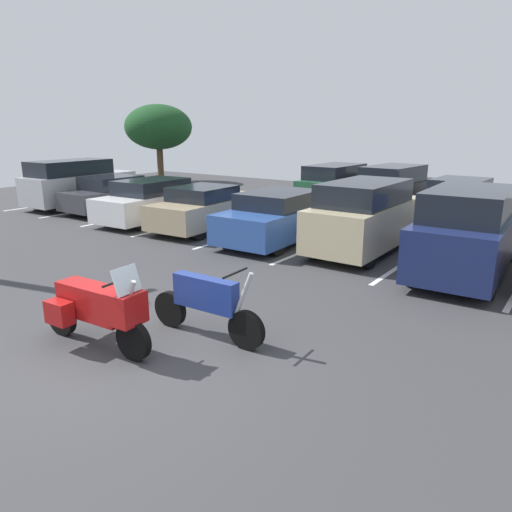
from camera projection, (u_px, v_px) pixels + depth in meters
name	position (u px, v px, depth m)	size (l,w,h in m)	color
ground	(113.00, 366.00, 6.93)	(44.00, 44.00, 0.10)	#38383A
motorcycle_touring	(98.00, 308.00, 7.23)	(2.30, 0.94, 1.44)	black
motorcycle_second	(207.00, 304.00, 7.63)	(2.23, 0.62, 1.27)	black
parking_stripes	(280.00, 239.00, 14.49)	(24.08, 4.94, 0.01)	silver
car_silver	(78.00, 183.00, 20.22)	(2.00, 4.84, 2.00)	#B7B7BC
car_charcoal	(116.00, 194.00, 19.09)	(1.85, 4.40, 1.45)	#38383D
car_white	(157.00, 201.00, 17.20)	(2.11, 4.97, 1.53)	white
car_tan	(208.00, 208.00, 15.85)	(2.11, 4.68, 1.46)	tan
car_blue	(280.00, 217.00, 14.18)	(2.08, 4.75, 1.51)	#2D519E
car_champagne	(365.00, 217.00, 12.86)	(1.78, 4.43, 1.95)	#C1B289
car_navy	(468.00, 232.00, 10.92)	(1.99, 4.95, 2.03)	navy
car_far_green	(336.00, 184.00, 20.78)	(1.86, 4.35, 1.76)	#235638
car_far_black	(395.00, 188.00, 19.36)	(2.11, 4.63, 1.84)	black
car_far_grey	(461.00, 199.00, 17.59)	(2.06, 4.79, 1.52)	slate
tree_center	(158.00, 127.00, 28.51)	(4.05, 4.05, 4.67)	#4C3823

